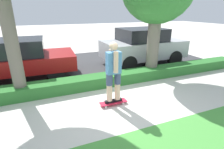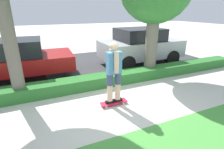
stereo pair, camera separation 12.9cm
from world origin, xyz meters
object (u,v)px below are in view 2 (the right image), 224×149
object	(u,v)px
skater_person	(114,72)
parked_car_middle	(140,46)
skateboard	(114,102)
parked_car_front	(15,59)

from	to	relation	value
skater_person	parked_car_middle	bearing A→B (deg)	48.40
parked_car_middle	skateboard	bearing A→B (deg)	-132.77
parked_car_middle	skater_person	bearing A→B (deg)	-132.77
skateboard	parked_car_front	size ratio (longest dim) A/B	0.18
skater_person	parked_car_front	world-z (taller)	skater_person
skater_person	parked_car_middle	xyz separation A→B (m)	(2.83, 3.19, -0.10)
parked_car_middle	parked_car_front	bearing A→B (deg)	178.46
skater_person	parked_car_front	size ratio (longest dim) A/B	0.40
skateboard	parked_car_front	bearing A→B (deg)	128.58
skateboard	skater_person	world-z (taller)	skater_person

